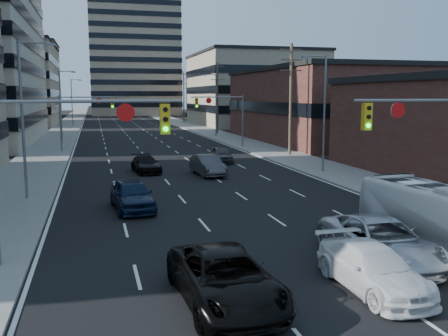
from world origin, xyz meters
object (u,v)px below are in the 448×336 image
object	(u,v)px
silver_suv	(380,241)
white_van	(373,268)
black_pickup	(225,279)
sedan_blue	(132,195)

from	to	relation	value
silver_suv	white_van	bearing A→B (deg)	-125.11
black_pickup	white_van	distance (m)	4.70
black_pickup	sedan_blue	distance (m)	12.90
black_pickup	silver_suv	distance (m)	6.67
black_pickup	white_van	xyz separation A→B (m)	(4.70, -0.13, -0.07)
black_pickup	white_van	bearing A→B (deg)	-4.37
black_pickup	sedan_blue	world-z (taller)	sedan_blue
black_pickup	sedan_blue	size ratio (longest dim) A/B	1.16
silver_suv	black_pickup	bearing A→B (deg)	-160.43
white_van	silver_suv	world-z (taller)	silver_suv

